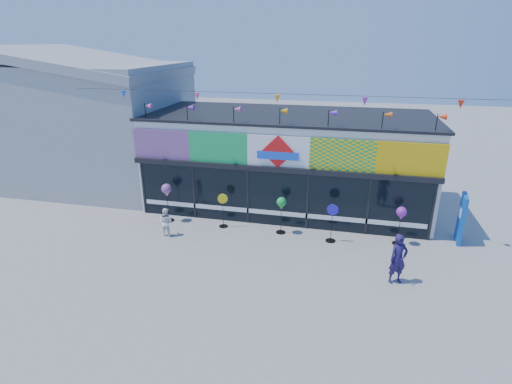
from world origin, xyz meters
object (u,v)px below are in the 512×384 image
(blue_sign, at_px, (461,218))
(spinner_1, at_px, (223,210))
(spinner_0, at_px, (167,191))
(child, at_px, (166,222))
(spinner_2, at_px, (281,205))
(adult_man, at_px, (398,259))
(spinner_3, at_px, (332,222))
(spinner_4, at_px, (401,215))

(blue_sign, xyz_separation_m, spinner_1, (-8.93, -0.76, -0.18))
(spinner_0, relative_size, child, 1.48)
(blue_sign, bearing_deg, spinner_2, -165.81)
(spinner_0, distance_m, spinner_2, 4.74)
(spinner_2, xyz_separation_m, adult_man, (4.04, -2.58, -0.38))
(spinner_0, relative_size, spinner_3, 1.10)
(spinner_1, bearing_deg, spinner_0, 179.09)
(spinner_3, distance_m, adult_man, 3.12)
(spinner_1, xyz_separation_m, spinner_3, (4.29, -0.31, 0.04))
(spinner_4, bearing_deg, spinner_3, -172.39)
(blue_sign, bearing_deg, spinner_0, -168.94)
(spinner_2, height_order, spinner_3, spinner_3)
(blue_sign, xyz_separation_m, child, (-10.86, -1.95, -0.37))
(blue_sign, bearing_deg, adult_man, -119.62)
(spinner_2, bearing_deg, spinner_4, 0.54)
(spinner_1, xyz_separation_m, adult_man, (6.39, -2.61, 0.06))
(spinner_2, distance_m, adult_man, 4.81)
(blue_sign, bearing_deg, child, -162.41)
(spinner_2, distance_m, spinner_4, 4.36)
(spinner_0, distance_m, adult_man, 9.18)
(child, bearing_deg, spinner_4, -163.56)
(blue_sign, bearing_deg, spinner_3, -159.66)
(spinner_1, relative_size, adult_man, 0.87)
(spinner_1, xyz_separation_m, spinner_2, (2.35, -0.02, 0.44))
(blue_sign, height_order, spinner_1, blue_sign)
(blue_sign, xyz_separation_m, spinner_2, (-6.58, -0.78, 0.26))
(blue_sign, relative_size, spinner_0, 1.13)
(spinner_1, bearing_deg, spinner_2, -0.60)
(spinner_4, bearing_deg, child, -172.04)
(spinner_4, bearing_deg, spinner_0, 179.87)
(adult_man, bearing_deg, spinner_2, 120.59)
(spinner_0, height_order, adult_man, spinner_0)
(blue_sign, bearing_deg, spinner_1, -167.74)
(spinner_1, bearing_deg, child, -148.25)
(spinner_0, distance_m, spinner_1, 2.45)
(blue_sign, distance_m, adult_man, 4.22)
(spinner_4, height_order, child, spinner_4)
(spinner_2, xyz_separation_m, spinner_4, (4.36, 0.04, -0.00))
(spinner_3, bearing_deg, adult_man, -47.56)
(adult_man, relative_size, child, 1.46)
(spinner_3, relative_size, child, 1.34)
(spinner_2, xyz_separation_m, spinner_3, (1.94, -0.28, -0.40))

